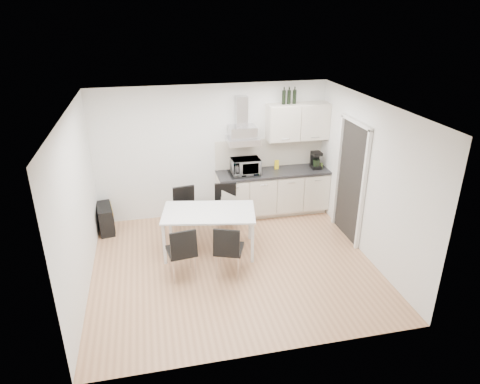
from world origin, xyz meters
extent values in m
plane|color=tan|center=(0.00, 0.00, 0.00)|extent=(4.50, 4.50, 0.00)
cube|color=white|center=(0.00, 2.00, 1.30)|extent=(4.50, 0.10, 2.60)
cube|color=white|center=(0.00, -2.00, 1.30)|extent=(4.50, 0.10, 2.60)
cube|color=white|center=(-2.25, 0.00, 1.30)|extent=(0.10, 4.00, 2.60)
cube|color=white|center=(2.25, 0.00, 1.30)|extent=(0.10, 4.00, 2.60)
plane|color=white|center=(0.00, 0.00, 2.60)|extent=(4.50, 4.50, 0.00)
cube|color=white|center=(2.21, 0.55, 1.05)|extent=(0.08, 1.04, 2.10)
cube|color=beige|center=(1.15, 1.74, 0.05)|extent=(2.16, 0.52, 0.10)
cube|color=silver|center=(1.15, 1.70, 0.48)|extent=(2.20, 0.60, 0.76)
cube|color=#262629|center=(1.15, 1.69, 0.90)|extent=(2.22, 0.64, 0.04)
cube|color=beige|center=(1.15, 1.99, 1.21)|extent=(2.20, 0.02, 0.58)
cube|color=silver|center=(1.65, 1.82, 1.85)|extent=(1.20, 0.35, 0.70)
cube|color=silver|center=(0.55, 1.78, 1.65)|extent=(0.60, 0.46, 0.30)
cube|color=silver|center=(0.55, 1.89, 2.10)|extent=(0.22, 0.20, 0.55)
imported|color=silver|center=(0.59, 1.68, 1.10)|extent=(0.54, 0.30, 0.37)
cube|color=yellow|center=(1.25, 1.80, 1.01)|extent=(0.08, 0.04, 0.18)
cylinder|color=brown|center=(2.08, 1.65, 0.98)|extent=(0.04, 0.04, 0.11)
cylinder|color=#4C6626|center=(2.14, 1.65, 0.98)|extent=(0.04, 0.04, 0.11)
cylinder|color=black|center=(1.35, 1.82, 2.36)|extent=(0.07, 0.07, 0.32)
cylinder|color=black|center=(1.45, 1.82, 2.36)|extent=(0.07, 0.07, 0.32)
cylinder|color=black|center=(1.56, 1.82, 2.36)|extent=(0.07, 0.07, 0.32)
cube|color=white|center=(-0.31, 0.53, 0.73)|extent=(1.66, 1.14, 0.03)
cube|color=white|center=(-1.08, 0.28, 0.36)|extent=(0.06, 0.06, 0.72)
cube|color=white|center=(0.32, 0.02, 0.36)|extent=(0.06, 0.06, 0.72)
cube|color=white|center=(-0.94, 1.04, 0.36)|extent=(0.06, 0.06, 0.72)
cube|color=white|center=(0.46, 0.78, 0.36)|extent=(0.06, 0.06, 0.72)
cube|color=black|center=(-2.10, 1.65, 0.25)|extent=(0.34, 0.64, 0.51)
cube|color=gold|center=(-1.97, 1.65, 0.44)|extent=(0.09, 0.54, 0.08)
cube|color=black|center=(-0.30, 1.90, 0.14)|extent=(0.17, 0.15, 0.28)
camera|label=1|loc=(-1.18, -5.83, 3.90)|focal=32.00mm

